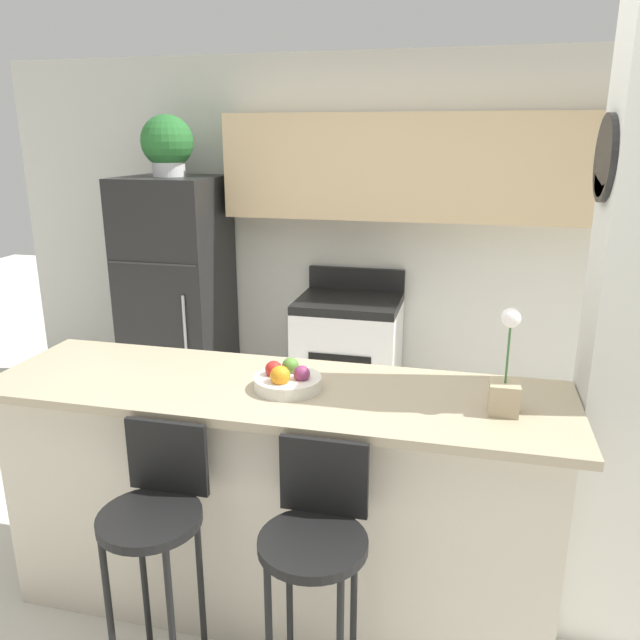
# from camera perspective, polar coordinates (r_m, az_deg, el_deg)

# --- Properties ---
(ground_plane) EXTENTS (14.00, 14.00, 0.00)m
(ground_plane) POSITION_cam_1_polar(r_m,az_deg,el_deg) (3.06, -3.77, -24.22)
(ground_plane) COLOR beige
(wall_back) EXTENTS (5.60, 0.38, 2.55)m
(wall_back) POSITION_cam_1_polar(r_m,az_deg,el_deg) (4.46, 6.05, 9.83)
(wall_back) COLOR silver
(wall_back) RESTS_ON ground_plane
(pillar_right) EXTENTS (0.38, 0.32, 2.55)m
(pillar_right) POSITION_cam_1_polar(r_m,az_deg,el_deg) (2.61, 27.04, -1.26)
(pillar_right) COLOR silver
(pillar_right) RESTS_ON ground_plane
(counter_bar) EXTENTS (2.34, 0.68, 1.03)m
(counter_bar) POSITION_cam_1_polar(r_m,az_deg,el_deg) (2.75, -3.98, -15.96)
(counter_bar) COLOR beige
(counter_bar) RESTS_ON ground_plane
(refrigerator) EXTENTS (0.67, 0.70, 1.72)m
(refrigerator) POSITION_cam_1_polar(r_m,az_deg,el_deg) (4.70, -12.89, 2.12)
(refrigerator) COLOR black
(refrigerator) RESTS_ON ground_plane
(stove_range) EXTENTS (0.71, 0.61, 1.07)m
(stove_range) POSITION_cam_1_polar(r_m,az_deg,el_deg) (4.47, 2.59, -3.61)
(stove_range) COLOR white
(stove_range) RESTS_ON ground_plane
(bar_stool_left) EXTENTS (0.36, 0.36, 1.02)m
(bar_stool_left) POSITION_cam_1_polar(r_m,az_deg,el_deg) (2.39, -14.78, -17.32)
(bar_stool_left) COLOR black
(bar_stool_left) RESTS_ON ground_plane
(bar_stool_right) EXTENTS (0.36, 0.36, 1.02)m
(bar_stool_right) POSITION_cam_1_polar(r_m,az_deg,el_deg) (2.20, -0.40, -19.89)
(bar_stool_right) COLOR black
(bar_stool_right) RESTS_ON ground_plane
(potted_plant_on_fridge) EXTENTS (0.36, 0.36, 0.41)m
(potted_plant_on_fridge) POSITION_cam_1_polar(r_m,az_deg,el_deg) (4.57, -13.78, 15.35)
(potted_plant_on_fridge) COLOR silver
(potted_plant_on_fridge) RESTS_ON refrigerator
(orchid_vase) EXTENTS (0.11, 0.11, 0.39)m
(orchid_vase) POSITION_cam_1_polar(r_m,az_deg,el_deg) (2.33, 16.59, -5.40)
(orchid_vase) COLOR tan
(orchid_vase) RESTS_ON counter_bar
(fruit_bowl) EXTENTS (0.27, 0.27, 0.12)m
(fruit_bowl) POSITION_cam_1_polar(r_m,az_deg,el_deg) (2.47, -3.03, -5.46)
(fruit_bowl) COLOR silver
(fruit_bowl) RESTS_ON counter_bar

